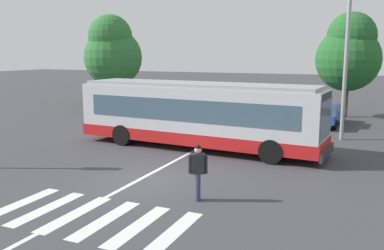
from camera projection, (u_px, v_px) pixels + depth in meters
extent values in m
plane|color=#3D3D42|center=(147.00, 181.00, 14.42)|extent=(160.00, 160.00, 0.00)
cylinder|color=black|center=(287.00, 141.00, 18.68)|extent=(1.02, 0.37, 1.00)
cylinder|color=black|center=(271.00, 152.00, 16.64)|extent=(1.02, 0.37, 1.00)
cylinder|color=black|center=(149.00, 128.00, 22.08)|extent=(1.02, 0.37, 1.00)
cylinder|color=black|center=(122.00, 135.00, 20.04)|extent=(1.02, 0.37, 1.00)
cube|color=silver|center=(197.00, 114.00, 19.28)|extent=(11.71, 3.35, 2.55)
cube|color=red|center=(197.00, 135.00, 19.45)|extent=(11.83, 3.39, 0.55)
cube|color=#3D5666|center=(197.00, 107.00, 19.22)|extent=(10.33, 3.31, 0.96)
cube|color=#3D5666|center=(326.00, 118.00, 16.59)|extent=(0.20, 2.24, 1.63)
cube|color=black|center=(327.00, 96.00, 16.44)|extent=(0.20, 1.94, 0.28)
cube|color=#99999E|center=(197.00, 85.00, 19.05)|extent=(11.24, 3.12, 0.16)
cube|color=#28282B|center=(327.00, 153.00, 16.77)|extent=(0.30, 2.55, 0.36)
cylinder|color=#333856|center=(198.00, 186.00, 12.55)|extent=(0.16, 0.16, 0.85)
cylinder|color=#333856|center=(198.00, 187.00, 12.43)|extent=(0.16, 0.16, 0.85)
cube|color=#232328|center=(198.00, 163.00, 12.36)|extent=(0.47, 0.39, 0.60)
cylinder|color=#232328|center=(190.00, 164.00, 12.38)|extent=(0.10, 0.10, 0.55)
cylinder|color=#232328|center=(206.00, 165.00, 12.36)|extent=(0.10, 0.10, 0.55)
sphere|color=tan|center=(198.00, 150.00, 12.29)|extent=(0.22, 0.22, 0.22)
sphere|color=black|center=(198.00, 148.00, 12.28)|extent=(0.19, 0.19, 0.19)
cylinder|color=black|center=(204.00, 109.00, 30.83)|extent=(0.25, 0.65, 0.64)
cylinder|color=black|center=(225.00, 110.00, 30.06)|extent=(0.25, 0.65, 0.64)
cylinder|color=black|center=(186.00, 114.00, 28.40)|extent=(0.25, 0.65, 0.64)
cylinder|color=black|center=(208.00, 115.00, 27.63)|extent=(0.25, 0.65, 0.64)
cube|color=white|center=(206.00, 108.00, 29.17)|extent=(2.14, 4.62, 0.52)
cube|color=#3D5666|center=(206.00, 101.00, 29.01)|extent=(1.75, 2.27, 0.44)
cube|color=white|center=(206.00, 98.00, 28.98)|extent=(1.67, 2.09, 0.09)
cylinder|color=black|center=(241.00, 111.00, 29.89)|extent=(0.24, 0.65, 0.64)
cylinder|color=black|center=(263.00, 112.00, 29.14)|extent=(0.24, 0.65, 0.64)
cylinder|color=black|center=(226.00, 116.00, 27.45)|extent=(0.24, 0.65, 0.64)
cylinder|color=black|center=(250.00, 118.00, 26.69)|extent=(0.24, 0.65, 0.64)
cube|color=black|center=(245.00, 109.00, 28.24)|extent=(2.08, 4.60, 0.52)
cube|color=#3D5666|center=(245.00, 102.00, 28.08)|extent=(1.73, 2.25, 0.44)
cube|color=black|center=(245.00, 100.00, 28.05)|extent=(1.64, 2.07, 0.09)
cylinder|color=black|center=(276.00, 114.00, 28.35)|extent=(0.25, 0.65, 0.64)
cylinder|color=black|center=(301.00, 116.00, 27.58)|extent=(0.25, 0.65, 0.64)
cylinder|color=black|center=(263.00, 119.00, 25.93)|extent=(0.25, 0.65, 0.64)
cylinder|color=black|center=(290.00, 122.00, 25.15)|extent=(0.25, 0.65, 0.64)
cube|color=#C6B793|center=(283.00, 113.00, 26.70)|extent=(2.15, 4.62, 0.52)
cube|color=#3D5666|center=(283.00, 105.00, 26.54)|extent=(1.76, 2.27, 0.44)
cube|color=#C6B793|center=(283.00, 102.00, 26.51)|extent=(1.67, 2.09, 0.09)
cylinder|color=black|center=(316.00, 116.00, 27.25)|extent=(0.25, 0.65, 0.64)
cylinder|color=black|center=(343.00, 118.00, 26.46)|extent=(0.25, 0.65, 0.64)
cylinder|color=black|center=(306.00, 122.00, 24.83)|extent=(0.25, 0.65, 0.64)
cylinder|color=black|center=(335.00, 125.00, 24.05)|extent=(0.25, 0.65, 0.64)
cube|color=#234293|center=(325.00, 115.00, 25.59)|extent=(2.18, 4.63, 0.52)
cube|color=#3D5666|center=(325.00, 108.00, 25.43)|extent=(1.77, 2.28, 0.44)
cube|color=#234293|center=(325.00, 105.00, 25.40)|extent=(1.68, 2.10, 0.09)
cylinder|color=#939399|center=(348.00, 36.00, 20.53)|extent=(0.20, 0.20, 10.48)
cylinder|color=brown|center=(114.00, 91.00, 36.05)|extent=(0.36, 0.36, 2.32)
sphere|color=#2D7033|center=(113.00, 57.00, 35.56)|extent=(4.96, 4.96, 4.96)
sphere|color=#2D7033|center=(110.00, 37.00, 34.97)|extent=(3.72, 3.72, 3.72)
cylinder|color=brown|center=(345.00, 99.00, 28.86)|extent=(0.36, 0.36, 2.47)
sphere|color=#236028|center=(348.00, 59.00, 28.39)|extent=(4.37, 4.37, 4.37)
sphere|color=#236028|center=(352.00, 36.00, 27.98)|extent=(3.28, 3.28, 3.28)
cube|color=silver|center=(21.00, 203.00, 12.28)|extent=(0.45, 2.83, 0.01)
cube|color=silver|center=(47.00, 208.00, 11.88)|extent=(0.45, 2.83, 0.01)
cube|color=silver|center=(75.00, 214.00, 11.48)|extent=(0.45, 2.83, 0.01)
cube|color=silver|center=(106.00, 220.00, 11.08)|extent=(0.45, 2.83, 0.01)
cube|color=silver|center=(138.00, 226.00, 10.68)|extent=(0.45, 2.83, 0.01)
cube|color=silver|center=(173.00, 233.00, 10.28)|extent=(0.45, 2.83, 0.01)
cube|color=silver|center=(165.00, 166.00, 16.36)|extent=(0.16, 24.00, 0.01)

